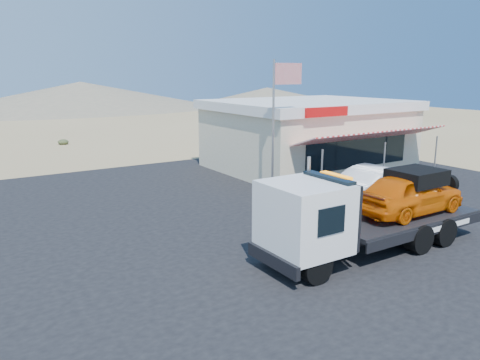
% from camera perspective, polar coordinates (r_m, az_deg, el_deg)
% --- Properties ---
extents(ground, '(120.00, 120.00, 0.00)m').
position_cam_1_polar(ground, '(14.83, -0.49, -8.69)').
color(ground, '#998157').
rests_on(ground, ground).
extents(asphalt_lot, '(32.00, 24.00, 0.02)m').
position_cam_1_polar(asphalt_lot, '(18.22, -0.15, -4.47)').
color(asphalt_lot, black).
rests_on(asphalt_lot, ground).
extents(tow_truck, '(7.87, 2.33, 2.63)m').
position_cam_1_polar(tow_truck, '(14.93, 15.61, -3.27)').
color(tow_truck, black).
rests_on(tow_truck, asphalt_lot).
extents(white_sedan, '(5.09, 2.26, 1.62)m').
position_cam_1_polar(white_sedan, '(20.82, 16.91, -0.47)').
color(white_sedan, silver).
rests_on(white_sedan, asphalt_lot).
extents(jerky_store, '(10.40, 9.97, 3.90)m').
position_cam_1_polar(jerky_store, '(27.49, 8.23, 5.57)').
color(jerky_store, beige).
rests_on(jerky_store, asphalt_lot).
extents(flagpole, '(1.55, 0.10, 6.00)m').
position_cam_1_polar(flagpole, '(20.36, 4.62, 8.12)').
color(flagpole, '#99999E').
rests_on(flagpole, asphalt_lot).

